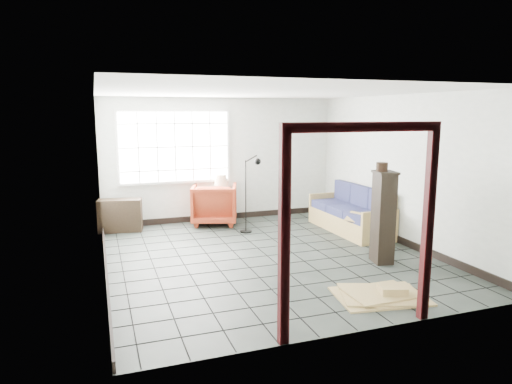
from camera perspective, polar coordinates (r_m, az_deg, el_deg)
name	(u,v)px	position (r m, az deg, el deg)	size (l,w,h in m)	color
ground	(267,256)	(7.46, 1.40, -7.98)	(5.50, 5.50, 0.00)	black
room_shell	(267,152)	(7.15, 1.37, 5.00)	(5.02, 5.52, 2.61)	beige
window_panel	(175,147)	(9.49, -10.11, 5.58)	(2.32, 0.08, 1.52)	silver
doorway_trim	(361,203)	(4.76, 13.05, -1.37)	(1.80, 0.08, 2.20)	#340B0D
futon_sofa	(352,215)	(9.11, 11.97, -2.82)	(0.80, 2.01, 0.88)	tan
armchair	(215,202)	(9.49, -5.21, -1.25)	(0.90, 0.84, 0.92)	maroon
side_table	(218,201)	(9.50, -4.75, -1.11)	(0.64, 0.64, 0.58)	black
table_lamp	(221,181)	(9.50, -4.39, 1.38)	(0.36, 0.36, 0.44)	black
projector	(221,194)	(9.45, -4.35, -0.24)	(0.32, 0.28, 0.10)	silver
floor_lamp	(252,191)	(8.74, -0.57, 0.08)	(0.43, 0.27, 1.50)	black
console_shelf	(120,215)	(9.26, -16.61, -2.82)	(0.86, 0.46, 0.64)	black
tall_shelf	(383,217)	(7.24, 15.62, -2.98)	(0.37, 0.44, 1.42)	black
pot	(382,167)	(7.10, 15.47, 3.05)	(0.22, 0.22, 0.13)	black
open_box	(369,228)	(8.69, 13.91, -4.40)	(1.01, 0.74, 0.52)	olive
cardboard_pile	(382,294)	(6.07, 15.45, -12.20)	(1.21, 1.00, 0.16)	olive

